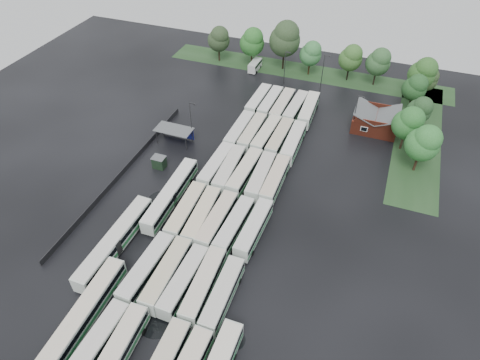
% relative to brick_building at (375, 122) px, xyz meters
% --- Properties ---
extents(ground, '(160.00, 160.00, 0.00)m').
position_rel_brick_building_xyz_m(ground, '(-24.00, -42.77, -1.87)').
color(ground, black).
rests_on(ground, ground).
extents(brick_building, '(10.07, 8.60, 5.39)m').
position_rel_brick_building_xyz_m(brick_building, '(0.00, 0.00, 0.00)').
color(brick_building, maroon).
rests_on(brick_building, ground).
extents(wash_shed, '(8.20, 4.20, 3.58)m').
position_rel_brick_building_xyz_m(wash_shed, '(-41.20, -20.74, 1.12)').
color(wash_shed, '#2D2D30').
rests_on(wash_shed, ground).
extents(utility_hut, '(2.70, 2.20, 2.62)m').
position_rel_brick_building_xyz_m(utility_hut, '(-40.20, -30.17, -0.55)').
color(utility_hut, black).
rests_on(utility_hut, ground).
extents(grass_strip_north, '(80.00, 10.00, 0.01)m').
position_rel_brick_building_xyz_m(grass_strip_north, '(-22.00, 22.03, -1.86)').
color(grass_strip_north, '#1F3D1C').
rests_on(grass_strip_north, ground).
extents(grass_strip_east, '(10.00, 50.00, 0.01)m').
position_rel_brick_building_xyz_m(grass_strip_east, '(10.00, 0.03, -1.86)').
color(grass_strip_east, '#1F3D1C').
rests_on(grass_strip_east, ground).
extents(west_fence, '(0.10, 50.00, 1.20)m').
position_rel_brick_building_xyz_m(west_fence, '(-46.20, -34.77, -1.27)').
color(west_fence, '#2D2D30').
rests_on(west_fence, ground).
extents(bus_r0c0, '(3.10, 13.14, 3.64)m').
position_rel_brick_building_xyz_m(bus_r0c0, '(-28.54, -69.08, 0.14)').
color(bus_r0c0, silver).
rests_on(bus_r0c0, ground).
extents(bus_r0c1, '(3.29, 12.94, 3.57)m').
position_rel_brick_building_xyz_m(bus_r0c1, '(-25.37, -68.51, 0.10)').
color(bus_r0c1, silver).
rests_on(bus_r0c1, ground).
extents(bus_r1c0, '(3.32, 13.36, 3.69)m').
position_rel_brick_building_xyz_m(bus_r1c0, '(-28.52, -55.36, 0.16)').
color(bus_r1c0, silver).
rests_on(bus_r1c0, ground).
extents(bus_r1c1, '(3.00, 13.28, 3.69)m').
position_rel_brick_building_xyz_m(bus_r1c1, '(-25.08, -55.14, 0.16)').
color(bus_r1c1, silver).
rests_on(bus_r1c1, ground).
extents(bus_r1c2, '(3.00, 12.80, 3.55)m').
position_rel_brick_building_xyz_m(bus_r1c2, '(-22.05, -55.35, 0.08)').
color(bus_r1c2, silver).
rests_on(bus_r1c2, ground).
extents(bus_r1c3, '(3.29, 13.26, 3.66)m').
position_rel_brick_building_xyz_m(bus_r1c3, '(-18.88, -54.99, 0.15)').
color(bus_r1c3, silver).
rests_on(bus_r1c3, ground).
extents(bus_r1c4, '(2.88, 12.71, 3.53)m').
position_rel_brick_building_xyz_m(bus_r1c4, '(-15.52, -55.49, 0.07)').
color(bus_r1c4, silver).
rests_on(bus_r1c4, ground).
extents(bus_r2c0, '(3.26, 13.21, 3.65)m').
position_rel_brick_building_xyz_m(bus_r2c0, '(-28.32, -41.66, 0.14)').
color(bus_r2c0, silver).
rests_on(bus_r2c0, ground).
extents(bus_r2c1, '(3.42, 13.13, 3.62)m').
position_rel_brick_building_xyz_m(bus_r2c1, '(-25.12, -41.73, 0.12)').
color(bus_r2c1, silver).
rests_on(bus_r2c1, ground).
extents(bus_r2c2, '(3.01, 13.08, 3.63)m').
position_rel_brick_building_xyz_m(bus_r2c2, '(-22.17, -41.83, 0.13)').
color(bus_r2c2, silver).
rests_on(bus_r2c2, ground).
extents(bus_r2c3, '(3.28, 12.79, 3.53)m').
position_rel_brick_building_xyz_m(bus_r2c3, '(-18.92, -41.87, 0.08)').
color(bus_r2c3, silver).
rests_on(bus_r2c3, ground).
extents(bus_r2c4, '(3.09, 12.85, 3.56)m').
position_rel_brick_building_xyz_m(bus_r2c4, '(-15.50, -41.29, 0.09)').
color(bus_r2c4, silver).
rests_on(bus_r2c4, ground).
extents(bus_r3c0, '(3.05, 12.96, 3.59)m').
position_rel_brick_building_xyz_m(bus_r3c0, '(-28.24, -27.81, 0.11)').
color(bus_r3c0, silver).
rests_on(bus_r3c0, ground).
extents(bus_r3c1, '(3.17, 13.12, 3.63)m').
position_rel_brick_building_xyz_m(bus_r3c1, '(-25.34, -27.99, 0.13)').
color(bus_r3c1, silver).
rests_on(bus_r3c1, ground).
extents(bus_r3c2, '(3.31, 13.28, 3.67)m').
position_rel_brick_building_xyz_m(bus_r3c2, '(-22.11, -27.80, 0.15)').
color(bus_r3c2, silver).
rests_on(bus_r3c2, ground).
extents(bus_r3c3, '(3.15, 13.04, 3.61)m').
position_rel_brick_building_xyz_m(bus_r3c3, '(-18.70, -27.89, 0.12)').
color(bus_r3c3, silver).
rests_on(bus_r3c3, ground).
extents(bus_r3c4, '(2.87, 12.96, 3.60)m').
position_rel_brick_building_xyz_m(bus_r3c4, '(-15.78, -27.80, 0.11)').
color(bus_r3c4, silver).
rests_on(bus_r3c4, ground).
extents(bus_r4c0, '(2.87, 12.90, 3.58)m').
position_rel_brick_building_xyz_m(bus_r4c0, '(-28.21, -14.57, 0.11)').
color(bus_r4c0, silver).
rests_on(bus_r4c0, ground).
extents(bus_r4c1, '(2.84, 12.69, 3.52)m').
position_rel_brick_building_xyz_m(bus_r4c1, '(-25.24, -14.18, 0.07)').
color(bus_r4c1, silver).
rests_on(bus_r4c1, ground).
extents(bus_r4c2, '(3.36, 13.04, 3.60)m').
position_rel_brick_building_xyz_m(bus_r4c2, '(-22.03, -14.04, 0.11)').
color(bus_r4c2, silver).
rests_on(bus_r4c2, ground).
extents(bus_r4c3, '(3.02, 12.82, 3.55)m').
position_rel_brick_building_xyz_m(bus_r4c3, '(-18.92, -14.09, 0.09)').
color(bus_r4c3, silver).
rests_on(bus_r4c3, ground).
extents(bus_r4c4, '(2.97, 13.15, 3.65)m').
position_rel_brick_building_xyz_m(bus_r4c4, '(-15.67, -14.61, 0.14)').
color(bus_r4c4, silver).
rests_on(bus_r4c4, ground).
extents(bus_r5c0, '(2.96, 12.59, 3.49)m').
position_rel_brick_building_xyz_m(bus_r5c0, '(-28.43, -0.52, 0.05)').
color(bus_r5c0, silver).
rests_on(bus_r5c0, ground).
extents(bus_r5c1, '(2.95, 12.68, 3.51)m').
position_rel_brick_building_xyz_m(bus_r5c1, '(-25.32, -0.59, 0.07)').
color(bus_r5c1, silver).
rests_on(bus_r5c1, ground).
extents(bus_r5c2, '(3.04, 13.04, 3.61)m').
position_rel_brick_building_xyz_m(bus_r5c2, '(-22.14, -0.98, 0.12)').
color(bus_r5c2, silver).
rests_on(bus_r5c2, ground).
extents(bus_r5c3, '(3.33, 12.86, 3.55)m').
position_rel_brick_building_xyz_m(bus_r5c3, '(-18.86, -0.73, 0.08)').
color(bus_r5c3, silver).
rests_on(bus_r5c3, ground).
extents(bus_r5c4, '(3.17, 13.18, 3.65)m').
position_rel_brick_building_xyz_m(bus_r5c4, '(-15.68, -0.56, 0.14)').
color(bus_r5c4, silver).
rests_on(bus_r5c4, ground).
extents(artic_bus_west_a, '(3.34, 19.68, 3.64)m').
position_rel_brick_building_xyz_m(artic_bus_west_a, '(-32.97, -66.02, 0.15)').
color(artic_bus_west_a, silver).
rests_on(artic_bus_west_a, ground).
extents(artic_bus_west_b, '(3.08, 18.99, 3.51)m').
position_rel_brick_building_xyz_m(artic_bus_west_b, '(-33.02, -38.60, 0.08)').
color(artic_bus_west_b, silver).
rests_on(artic_bus_west_b, ground).
extents(artic_bus_west_c, '(3.05, 19.87, 3.68)m').
position_rel_brick_building_xyz_m(artic_bus_west_c, '(-36.34, -52.31, 0.18)').
color(artic_bus_west_c, silver).
rests_on(artic_bus_west_c, ground).
extents(minibus, '(2.38, 6.04, 2.62)m').
position_rel_brick_building_xyz_m(minibus, '(-35.75, 18.07, -0.41)').
color(minibus, silver).
rests_on(minibus, ground).
extents(tree_north_0, '(6.37, 6.37, 10.56)m').
position_rel_brick_building_xyz_m(tree_north_0, '(-47.44, 19.96, 4.92)').
color(tree_north_0, '#2D2217').
rests_on(tree_north_0, ground).
extents(tree_north_1, '(6.91, 6.91, 11.44)m').
position_rel_brick_building_xyz_m(tree_north_1, '(-37.41, 20.22, 5.50)').
color(tree_north_1, black).
rests_on(tree_north_1, ground).
extents(tree_north_2, '(8.57, 8.57, 14.19)m').
position_rel_brick_building_xyz_m(tree_north_2, '(-28.33, 21.49, 7.27)').
color(tree_north_2, black).
rests_on(tree_north_2, ground).
extents(tree_north_3, '(5.98, 5.98, 9.91)m').
position_rel_brick_building_xyz_m(tree_north_3, '(-20.66, 20.81, 4.51)').
color(tree_north_3, '#31200F').
rests_on(tree_north_3, ground).
extents(tree_north_4, '(6.25, 6.25, 10.36)m').
position_rel_brick_building_xyz_m(tree_north_4, '(-9.93, 21.37, 4.80)').
color(tree_north_4, black).
rests_on(tree_north_4, ground).
extents(tree_north_5, '(6.40, 6.40, 10.60)m').
position_rel_brick_building_xyz_m(tree_north_5, '(-2.74, 21.19, 4.95)').
color(tree_north_5, black).
rests_on(tree_north_5, ground).
extents(tree_north_6, '(5.20, 5.20, 8.62)m').
position_rel_brick_building_xyz_m(tree_north_6, '(9.94, 18.47, 3.68)').
color(tree_north_6, black).
rests_on(tree_north_6, ground).
extents(tree_east_0, '(6.78, 6.78, 11.23)m').
position_rel_brick_building_xyz_m(tree_east_0, '(9.96, -12.57, 5.35)').
color(tree_east_0, '#3A2619').
rests_on(tree_east_0, ground).
extents(tree_east_1, '(6.49, 6.49, 10.75)m').
position_rel_brick_building_xyz_m(tree_east_1, '(6.66, -5.87, 5.05)').
color(tree_east_1, '#3C2D1F').
rests_on(tree_east_1, ground).
extents(tree_east_2, '(5.53, 5.51, 9.13)m').
position_rel_brick_building_xyz_m(tree_east_2, '(8.79, 2.19, 4.00)').
color(tree_east_2, black).
rests_on(tree_east_2, ground).
extents(tree_east_3, '(5.82, 5.82, 9.63)m').
position_rel_brick_building_xyz_m(tree_east_3, '(7.12, 11.67, 4.33)').
color(tree_east_3, black).
rests_on(tree_east_3, ground).
extents(tree_east_4, '(6.87, 6.87, 11.38)m').
position_rel_brick_building_xyz_m(tree_east_4, '(8.36, 17.71, 5.45)').
color(tree_east_4, '#372616').
rests_on(tree_east_4, ground).
extents(lamp_post_ne, '(1.50, 0.29, 9.73)m').
position_rel_brick_building_xyz_m(lamp_post_ne, '(-4.56, -3.46, 3.79)').
color(lamp_post_ne, '#2D2D30').
rests_on(lamp_post_ne, ground).
extents(lamp_post_nw, '(1.55, 0.30, 10.08)m').
position_rel_brick_building_xyz_m(lamp_post_nw, '(-37.54, -19.40, 3.99)').
color(lamp_post_nw, '#2D2D30').
rests_on(lamp_post_nw, ground).
extents(lamp_post_back_w, '(1.46, 0.28, 9.46)m').
position_rel_brick_building_xyz_m(lamp_post_back_w, '(-25.59, 12.85, 3.63)').
color(lamp_post_back_w, '#2D2D30').
rests_on(lamp_post_back_w, ground).
extents(lamp_post_back_e, '(1.59, 0.31, 10.31)m').
position_rel_brick_building_xyz_m(lamp_post_back_e, '(-15.52, 12.80, 4.12)').
color(lamp_post_back_e, '#2D2D30').
rests_on(lamp_post_back_e, ground).
extents(puddle_0, '(6.33, 6.33, 0.01)m').
position_rel_brick_building_xyz_m(puddle_0, '(-23.40, -61.61, -1.86)').
color(puddle_0, black).
rests_on(puddle_0, ground).
extents(puddle_1, '(3.90, 3.90, 0.01)m').
position_rel_brick_building_xyz_m(puddle_1, '(-18.21, -63.89, -1.86)').
color(puddle_1, black).
rests_on(puddle_1, ground).
extents(puddle_2, '(5.64, 5.64, 0.01)m').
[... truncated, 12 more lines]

